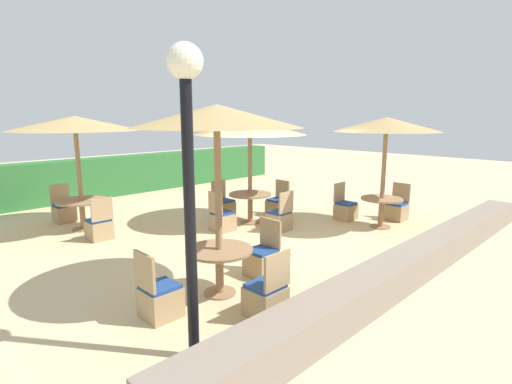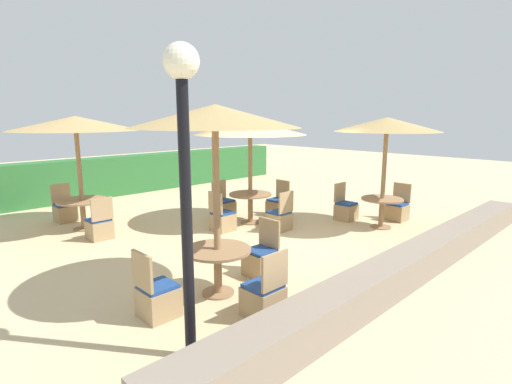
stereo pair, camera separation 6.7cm
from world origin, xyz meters
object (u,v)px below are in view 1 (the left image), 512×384
Objects in this scene: round_table_center at (250,200)px; parasol_back_left at (75,124)px; parasol_front_left at (217,117)px; patio_chair_front_right_north at (345,209)px; patio_chair_center_north at (223,207)px; patio_chair_center_west at (222,220)px; patio_chair_center_east at (277,206)px; round_table_front_left at (219,259)px; patio_chair_front_left_west at (159,298)px; patio_chair_front_left_south at (266,297)px; round_table_front_right at (382,205)px; patio_chair_back_left_north at (64,211)px; patio_chair_front_left_east at (262,260)px; parasol_front_right at (386,125)px; lamp_post at (188,144)px; parasol_center at (250,128)px; patio_chair_center_south at (280,219)px; patio_chair_front_right_east at (397,210)px; round_table_back_left at (82,206)px; patio_chair_back_left_south at (99,227)px.

parasol_back_left reaches higher than round_table_center.
parasol_front_left reaches higher than patio_chair_front_right_north.
patio_chair_center_north is 1.00× the size of patio_chair_center_west.
round_table_center is 0.99m from patio_chair_center_west.
parasol_back_left reaches higher than patio_chair_center_east.
patio_chair_center_west is at bearing -26.63° from patio_chair_front_right_north.
patio_chair_front_left_west is (-1.01, 0.02, -0.28)m from round_table_front_left.
patio_chair_front_left_south reaches higher than round_table_front_right.
patio_chair_center_east and patio_chair_back_left_north have the same top height.
parasol_front_right reaches higher than patio_chair_front_left_east.
patio_chair_center_east is (5.36, 3.59, -2.09)m from lamp_post.
parasol_center is at bearing 121.47° from patio_chair_front_left_west.
round_table_center is at bearing 93.01° from patio_chair_center_north.
patio_chair_center_south is at bearing 140.54° from parasol_front_right.
parasol_front_left is at bearing -179.28° from round_table_front_right.
patio_chair_front_right_east is at bearing 133.65° from patio_chair_front_right_north.
round_table_back_left is (-3.21, 3.26, 0.30)m from patio_chair_center_south.
patio_chair_front_left_west and patio_chair_front_right_east have the same top height.
round_table_center is at bearing 127.70° from parasol_front_right.
parasol_front_right is at bearing 119.78° from patio_chair_center_north.
patio_chair_front_left_east is (0.97, 1.01, 0.00)m from patio_chair_front_left_south.
patio_chair_center_east is (4.13, 2.56, -2.34)m from parasol_front_left.
patio_chair_center_south is at bearing 61.90° from patio_chair_front_right_east.
patio_chair_center_east is (1.03, 0.02, -0.32)m from round_table_center.
parasol_front_right reaches higher than patio_chair_center_north.
patio_chair_center_east is (5.15, 2.54, 0.00)m from patio_chair_front_left_west.
patio_chair_center_south is 1.97m from patio_chair_front_right_north.
parasol_back_left is 1.87m from round_table_back_left.
parasol_center is at bearing -75.96° from round_table_center.
patio_chair_front_right_north is at bearing 63.37° from patio_chair_center_west.
patio_chair_front_right_east is (6.00, -4.75, -2.18)m from parasol_back_left.
parasol_front_right reaches higher than round_table_front_right.
patio_chair_back_left_south is at bearing -92.70° from round_table_back_left.
parasol_center is 2.89× the size of patio_chair_center_south.
round_table_back_left is (0.00, 0.00, -1.87)m from parasol_back_left.
patio_chair_front_left_west reaches higher than round_table_front_left.
parasol_center is (4.11, 2.52, 2.06)m from patio_chair_front_left_west.
round_table_front_left is 1.06× the size of patio_chair_center_north.
parasol_center is at bearing 39.33° from round_table_front_left.
patio_chair_back_left_south reaches higher than round_table_center.
patio_chair_front_left_east and patio_chair_back_left_north have the same top height.
round_table_back_left is (-0.06, 4.86, -2.03)m from parasol_front_left.
parasol_back_left is at bearing 51.65° from patio_chair_front_right_east.
patio_chair_back_left_south is at bearing 145.10° from patio_chair_center_south.
parasol_front_right is at bearing 90.38° from patio_chair_front_left_west.
parasol_back_left is (-1.03, 4.81, 2.18)m from patio_chair_front_left_east.
patio_chair_front_right_north is at bearing 43.65° from patio_chair_front_right_east.
parasol_front_right is 1.87m from round_table_front_right.
patio_chair_center_south reaches higher than round_table_back_left.
patio_chair_front_right_east is (2.84, -2.43, -0.32)m from round_table_center.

